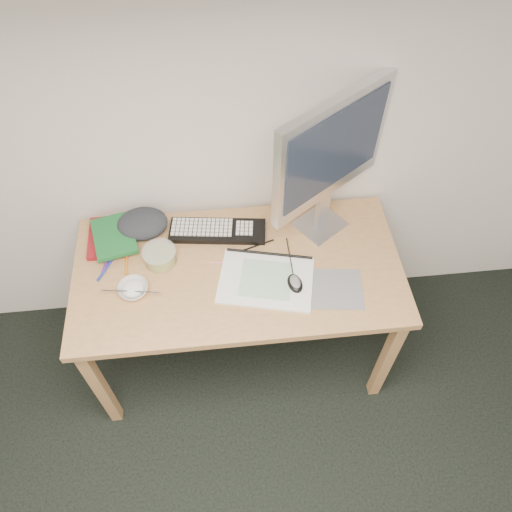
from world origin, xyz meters
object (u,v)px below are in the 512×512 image
(keyboard, at_px, (218,231))
(rice_bowl, at_px, (133,289))
(desk, at_px, (239,279))
(sketchpad, at_px, (266,280))
(monitor, at_px, (331,154))

(keyboard, relative_size, rice_bowl, 3.48)
(keyboard, height_order, rice_bowl, rice_bowl)
(rice_bowl, bearing_deg, desk, 9.81)
(desk, height_order, keyboard, keyboard)
(desk, relative_size, rice_bowl, 11.38)
(sketchpad, xyz_separation_m, keyboard, (-0.19, 0.28, 0.01))
(keyboard, bearing_deg, monitor, 7.06)
(desk, bearing_deg, keyboard, 109.83)
(desk, bearing_deg, sketchpad, -34.16)
(desk, xyz_separation_m, rice_bowl, (-0.43, -0.08, 0.10))
(sketchpad, xyz_separation_m, rice_bowl, (-0.55, 0.00, 0.01))
(monitor, bearing_deg, rice_bowl, 163.74)
(sketchpad, relative_size, keyboard, 0.90)
(desk, relative_size, sketchpad, 3.62)
(rice_bowl, bearing_deg, sketchpad, -0.03)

